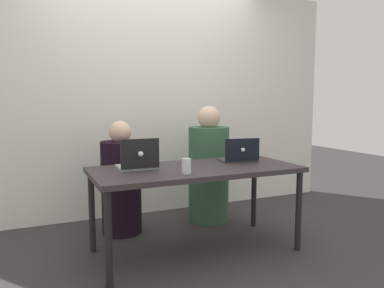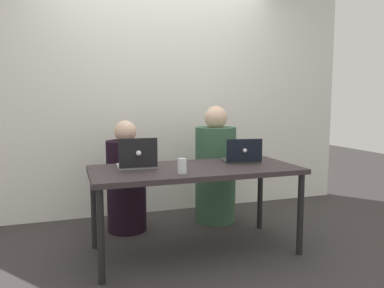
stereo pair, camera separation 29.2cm
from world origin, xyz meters
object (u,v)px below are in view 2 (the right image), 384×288
object	(u,v)px
person_on_right	(215,171)
laptop_back_left	(137,161)
laptop_back_right	(242,157)
water_glass_left	(182,167)
person_on_left	(126,182)

from	to	relation	value
person_on_right	laptop_back_left	xyz separation A→B (m)	(-0.90, -0.56, 0.23)
laptop_back_right	person_on_right	bearing A→B (deg)	-80.40
laptop_back_left	water_glass_left	bearing A→B (deg)	132.13
person_on_left	person_on_right	size ratio (longest dim) A/B	0.89
person_on_right	person_on_left	bearing A→B (deg)	10.29
person_on_right	laptop_back_left	size ratio (longest dim) A/B	3.83
person_on_left	laptop_back_right	distance (m)	1.12
person_on_left	water_glass_left	world-z (taller)	person_on_left
person_on_right	laptop_back_left	distance (m)	1.09
laptop_back_left	laptop_back_right	distance (m)	0.91
person_on_left	water_glass_left	distance (m)	0.97
person_on_right	laptop_back_right	size ratio (longest dim) A/B	3.45
person_on_left	laptop_back_left	bearing A→B (deg)	73.80
person_on_left	person_on_right	distance (m)	0.91
person_on_left	person_on_right	world-z (taller)	person_on_right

